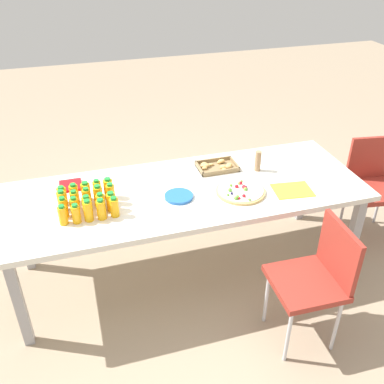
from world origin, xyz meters
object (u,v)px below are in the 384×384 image
at_px(juice_bottle_0, 63,215).
at_px(cardboard_tube, 258,161).
at_px(party_table, 187,196).
at_px(juice_bottle_19, 108,189).
at_px(juice_bottle_6, 75,207).
at_px(juice_bottle_7, 87,205).
at_px(juice_bottle_9, 111,202).
at_px(juice_bottle_16, 74,194).
at_px(juice_bottle_17, 86,192).
at_px(chair_near_right, 317,275).
at_px(juice_bottle_3, 101,209).
at_px(juice_bottle_11, 75,200).
at_px(juice_bottle_8, 101,203).
at_px(napkin_stack, 71,185).
at_px(juice_bottle_2, 88,211).
at_px(juice_bottle_18, 97,190).
at_px(plate_stack, 179,196).
at_px(juice_bottle_14, 111,194).
at_px(juice_bottle_13, 98,196).
at_px(juice_bottle_15, 62,196).
at_px(juice_bottle_12, 87,198).
at_px(fruit_pizza, 241,191).
at_px(juice_bottle_5, 63,208).
at_px(juice_bottle_4, 114,207).
at_px(juice_bottle_10, 62,201).
at_px(chair_end, 374,180).
at_px(snack_tray, 217,166).
at_px(paper_folder, 292,190).
at_px(juice_bottle_1, 76,214).

distance_m(juice_bottle_0, cardboard_tube, 1.42).
distance_m(party_table, juice_bottle_19, 0.54).
distance_m(juice_bottle_6, juice_bottle_7, 0.08).
bearing_deg(juice_bottle_9, juice_bottle_16, 144.57).
relative_size(juice_bottle_6, juice_bottle_17, 0.97).
xyz_separation_m(chair_near_right, juice_bottle_3, (-1.17, 0.63, 0.29)).
bearing_deg(juice_bottle_6, chair_near_right, -28.06).
bearing_deg(juice_bottle_11, cardboard_tube, 5.81).
xyz_separation_m(juice_bottle_8, juice_bottle_11, (-0.16, 0.07, 0.00)).
bearing_deg(napkin_stack, juice_bottle_2, -78.79).
height_order(juice_bottle_18, plate_stack, juice_bottle_18).
height_order(juice_bottle_14, cardboard_tube, cardboard_tube).
height_order(chair_near_right, juice_bottle_13, juice_bottle_13).
bearing_deg(juice_bottle_7, juice_bottle_19, 44.20).
xyz_separation_m(chair_near_right, juice_bottle_9, (-1.10, 0.70, 0.28)).
bearing_deg(napkin_stack, juice_bottle_15, -105.55).
bearing_deg(juice_bottle_18, plate_stack, -15.26).
bearing_deg(juice_bottle_12, juice_bottle_0, -136.89).
height_order(juice_bottle_7, juice_bottle_12, juice_bottle_12).
bearing_deg(fruit_pizza, juice_bottle_5, 177.63).
height_order(juice_bottle_4, juice_bottle_15, juice_bottle_4).
xyz_separation_m(party_table, juice_bottle_16, (-0.74, 0.05, 0.12)).
bearing_deg(cardboard_tube, juice_bottle_16, -177.53).
relative_size(juice_bottle_8, juice_bottle_16, 0.93).
bearing_deg(party_table, juice_bottle_11, -178.18).
xyz_separation_m(juice_bottle_14, juice_bottle_19, (-0.01, 0.07, -0.00)).
bearing_deg(juice_bottle_7, juice_bottle_9, -1.77).
distance_m(juice_bottle_3, juice_bottle_19, 0.24).
bearing_deg(juice_bottle_16, chair_near_right, -33.04).
distance_m(juice_bottle_12, napkin_stack, 0.31).
bearing_deg(juice_bottle_5, juice_bottle_6, -1.57).
bearing_deg(juice_bottle_18, juice_bottle_10, -161.25).
distance_m(juice_bottle_2, juice_bottle_13, 0.17).
distance_m(juice_bottle_4, cardboard_tube, 1.12).
xyz_separation_m(chair_end, juice_bottle_7, (-2.27, -0.14, 0.28)).
xyz_separation_m(juice_bottle_6, juice_bottle_7, (0.08, -0.00, -0.00)).
height_order(juice_bottle_7, snack_tray, juice_bottle_7).
xyz_separation_m(juice_bottle_12, paper_folder, (1.36, -0.20, -0.06)).
xyz_separation_m(juice_bottle_1, juice_bottle_16, (0.00, 0.23, 0.00)).
height_order(chair_near_right, juice_bottle_15, juice_bottle_15).
xyz_separation_m(party_table, juice_bottle_10, (-0.82, -0.02, 0.13)).
bearing_deg(juice_bottle_1, juice_bottle_4, 0.81).
bearing_deg(juice_bottle_17, juice_bottle_7, -92.64).
distance_m(juice_bottle_7, juice_bottle_9, 0.15).
xyz_separation_m(juice_bottle_9, plate_stack, (0.45, 0.02, -0.05)).
distance_m(chair_end, chair_near_right, 1.33).
xyz_separation_m(juice_bottle_4, juice_bottle_13, (-0.08, 0.15, 0.01)).
bearing_deg(juice_bottle_15, juice_bottle_8, -33.70).
xyz_separation_m(juice_bottle_6, napkin_stack, (-0.01, 0.36, -0.05)).
relative_size(juice_bottle_12, juice_bottle_13, 0.94).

